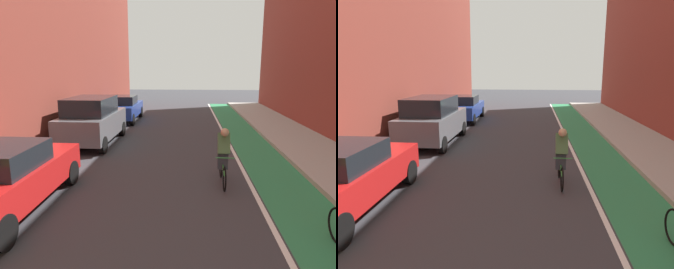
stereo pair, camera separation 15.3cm
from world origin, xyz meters
TOP-DOWN VIEW (x-y plane):
  - ground_plane at (0.00, 12.95)m, footprint 74.56×74.56m
  - bike_lane_paint at (3.45, 14.95)m, footprint 1.60×33.89m
  - lane_divider_stripe at (2.55, 14.95)m, footprint 0.12×33.89m
  - sidewalk_right at (5.60, 14.95)m, footprint 2.69×33.89m
  - parked_sedan_red at (-3.20, 10.35)m, footprint 1.85×4.28m
  - parked_suv_gray at (-3.20, 16.65)m, footprint 1.95×4.34m
  - parked_sedan_blue at (-3.20, 22.45)m, footprint 1.96×4.31m
  - cyclist_trailing at (1.78, 12.30)m, footprint 0.48×1.70m

SIDE VIEW (x-z plane):
  - ground_plane at x=0.00m, z-range 0.00..0.00m
  - bike_lane_paint at x=3.45m, z-range 0.00..0.00m
  - lane_divider_stripe at x=2.55m, z-range 0.00..0.00m
  - sidewalk_right at x=5.60m, z-range 0.00..0.14m
  - parked_sedan_red at x=-3.20m, z-range 0.02..1.55m
  - parked_sedan_blue at x=-3.20m, z-range 0.02..1.55m
  - cyclist_trailing at x=1.78m, z-range 0.00..1.61m
  - parked_suv_gray at x=-3.20m, z-range 0.03..2.01m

